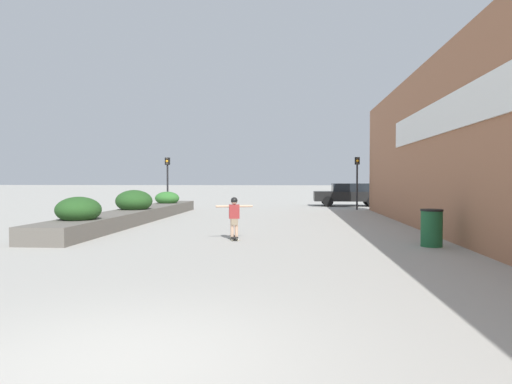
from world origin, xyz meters
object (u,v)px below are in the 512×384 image
Objects in this scene: traffic_light_right at (357,174)px; skateboarder at (234,213)px; skateboard at (234,237)px; car_leftmost at (349,194)px; trash_bin at (432,228)px; traffic_light_left at (167,174)px; car_center_left at (467,194)px.

skateboarder is at bearing -111.27° from traffic_light_right.
skateboard is 0.16× the size of car_leftmost.
trash_bin is at bearing -90.35° from traffic_light_right.
car_leftmost is 12.52m from traffic_light_left.
traffic_light_right is (0.09, 15.39, 1.69)m from trash_bin.
traffic_light_left reaches higher than car_leftmost.
trash_bin is 18.69m from traffic_light_left.
traffic_light_left reaches higher than trash_bin.
trash_bin is (5.53, -0.93, -0.31)m from skateboarder.
car_center_left is (14.17, 20.19, 0.70)m from skateboard.
skateboarder is at bearing -102.21° from skateboard.
skateboard is at bearing -111.27° from traffic_light_right.
skateboard is 0.75m from skateboarder.
skateboarder is 0.37× the size of traffic_light_left.
skateboard is 15.66m from traffic_light_right.
traffic_light_left is (-5.93, 13.74, 2.12)m from skateboard.
skateboarder is 0.25× the size of car_leftmost.
car_leftmost is (5.63, 18.35, 0.76)m from skateboard.
traffic_light_right is at bearing 89.65° from trash_bin.
traffic_light_left is (-11.56, -4.61, 1.36)m from car_leftmost.
skateboard is 15.12m from traffic_light_left.
traffic_light_right reaches higher than trash_bin.
car_center_left is (8.64, 21.11, 0.26)m from trash_bin.
trash_bin is 22.81m from car_center_left.
car_leftmost is at bearing 60.29° from skateboard.
skateboard is 24.67m from car_center_left.
traffic_light_left reaches higher than car_center_left.
traffic_light_right reaches higher than skateboarder.
traffic_light_left is at bearing 100.69° from skateboard.
skateboarder is at bearing -66.66° from traffic_light_left.
car_center_left is at bearing -77.87° from car_leftmost.
car_center_left is at bearing 67.74° from trash_bin.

